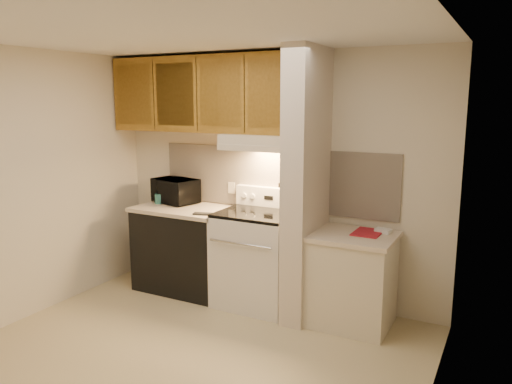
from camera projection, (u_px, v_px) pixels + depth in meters
The scene contains 50 objects.
floor at pixel (192, 354), 4.04m from camera, with size 3.60×3.60×0.00m, color #C3B287.
ceiling at pixel (183, 34), 3.58m from camera, with size 3.60×3.60×0.00m, color white.
wall_back at pixel (273, 177), 5.12m from camera, with size 3.60×0.02×2.50m, color beige.
wall_left at pixel (29, 185), 4.63m from camera, with size 0.02×3.00×2.50m, color beige.
wall_right at pixel (435, 232), 2.99m from camera, with size 0.02×3.00×2.50m, color beige.
backsplash at pixel (272, 179), 5.11m from camera, with size 2.60×0.02×0.63m, color beige.
range_body at pixel (257, 260), 4.96m from camera, with size 0.76×0.65×0.92m, color silver.
oven_window at pixel (242, 265), 4.68m from camera, with size 0.50×0.01×0.30m, color black.
oven_handle at pixel (240, 244), 4.60m from camera, with size 0.02×0.02×0.65m, color silver.
cooktop at pixel (257, 214), 4.87m from camera, with size 0.74×0.64×0.03m, color black.
range_backguard at pixel (270, 197), 5.10m from camera, with size 0.76×0.08×0.20m, color silver.
range_display at pixel (268, 198), 5.06m from camera, with size 0.10×0.01×0.04m, color black.
range_knob_left_outer at pixel (244, 195), 5.19m from camera, with size 0.05×0.05×0.02m, color silver.
range_knob_left_inner at pixel (253, 196), 5.14m from camera, with size 0.05×0.05×0.02m, color silver.
range_knob_right_inner at pixel (284, 199), 4.98m from camera, with size 0.05×0.05×0.02m, color silver.
range_knob_right_outer at pixel (294, 200), 4.93m from camera, with size 0.05×0.05×0.02m, color silver.
dishwasher_front at pixel (186, 250), 5.38m from camera, with size 1.00×0.63×0.87m, color black.
left_countertop at pixel (184, 209), 5.29m from camera, with size 1.04×0.67×0.04m, color beige.
spoon_rest at pixel (206, 214), 4.93m from camera, with size 0.25×0.08×0.02m, color black.
teal_jar at pixel (159, 199), 5.46m from camera, with size 0.10×0.10×0.11m, color #2A6D66.
outlet at pixel (232, 188), 5.34m from camera, with size 0.08×0.01×0.12m, color beige.
microwave at pixel (175, 191), 5.49m from camera, with size 0.48×0.33×0.27m, color black.
partition_pillar at pixel (306, 186), 4.58m from camera, with size 0.22×0.70×2.50m, color beige.
pillar_trim at pixel (295, 180), 4.62m from camera, with size 0.01×0.70×0.04m, color olive.
knife_strip at pixel (292, 178), 4.58m from camera, with size 0.02×0.42×0.04m, color black.
knife_blade_a at pixel (284, 192), 4.47m from camera, with size 0.01×0.04×0.16m, color silver.
knife_handle_a at pixel (284, 175), 4.44m from camera, with size 0.02×0.02×0.10m, color black.
knife_blade_b at pixel (287, 191), 4.54m from camera, with size 0.01×0.04×0.18m, color silver.
knife_handle_b at pixel (287, 174), 4.50m from camera, with size 0.02×0.02×0.10m, color black.
knife_blade_c at pixel (291, 191), 4.60m from camera, with size 0.01×0.04×0.20m, color silver.
knife_handle_c at pixel (290, 173), 4.56m from camera, with size 0.02×0.02×0.10m, color black.
knife_blade_d at pixel (294, 188), 4.68m from camera, with size 0.01×0.04×0.16m, color silver.
knife_handle_d at pixel (295, 172), 4.65m from camera, with size 0.02×0.02×0.10m, color black.
knife_blade_e at pixel (298, 187), 4.76m from camera, with size 0.01×0.04×0.18m, color silver.
knife_handle_e at pixel (298, 171), 4.72m from camera, with size 0.02×0.02×0.10m, color black.
oven_mitt at pixel (300, 190), 4.80m from camera, with size 0.03×0.10×0.23m, color gray.
right_cab_base at pixel (352, 282), 4.52m from camera, with size 0.70×0.60×0.81m, color beige.
right_countertop at pixel (354, 237), 4.45m from camera, with size 0.74×0.64×0.04m, color beige.
red_folder at pixel (368, 233), 4.48m from camera, with size 0.24×0.33×0.01m, color maroon.
white_box at pixel (383, 231), 4.50m from camera, with size 0.14×0.09×0.04m, color white.
range_hood at pixel (263, 142), 4.86m from camera, with size 0.78×0.44×0.15m, color beige.
hood_lip at pixel (253, 149), 4.68m from camera, with size 0.78×0.04×0.06m, color beige.
upper_cabinets at pixel (206, 94), 5.13m from camera, with size 2.18×0.33×0.77m, color olive.
cab_door_a at pixel (134, 95), 5.36m from camera, with size 0.46×0.01×0.63m, color olive.
cab_gap_a at pixel (154, 94), 5.24m from camera, with size 0.01×0.01×0.73m, color black.
cab_door_b at pixel (175, 94), 5.11m from camera, with size 0.46×0.01×0.63m, color olive.
cab_gap_b at pixel (197, 94), 4.99m from camera, with size 0.01×0.01×0.73m, color black.
cab_door_c at pixel (220, 94), 4.86m from camera, with size 0.46×0.01×0.63m, color olive.
cab_gap_c at pixel (244, 94), 4.74m from camera, with size 0.01×0.01×0.73m, color black.
cab_door_d at pixel (270, 94), 4.61m from camera, with size 0.46×0.01×0.63m, color olive.
Camera 1 is at (2.19, -3.06, 2.03)m, focal length 35.00 mm.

